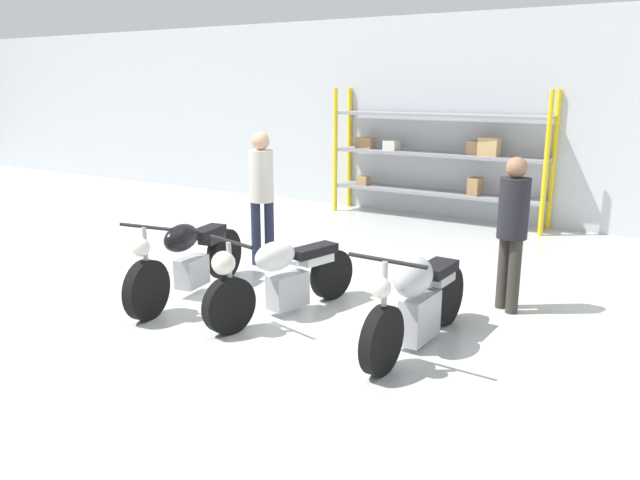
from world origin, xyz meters
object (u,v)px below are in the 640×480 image
motorcycle_black (188,259)px  person_near_rack (513,222)px  shelving_rack (438,155)px  motorcycle_white (282,276)px  motorcycle_silver (418,301)px  person_browsing (262,187)px

motorcycle_black → person_near_rack: bearing=106.2°
shelving_rack → motorcycle_white: size_ratio=1.97×
motorcycle_black → motorcycle_white: bearing=85.6°
person_near_rack → motorcycle_silver: bearing=19.0°
person_browsing → person_near_rack: person_browsing is taller
shelving_rack → motorcycle_white: (0.40, -5.42, -0.74)m
shelving_rack → motorcycle_white: shelving_rack is taller
motorcycle_black → motorcycle_silver: (2.80, 0.08, 0.00)m
shelving_rack → motorcycle_black: size_ratio=1.82×
person_browsing → person_near_rack: (3.34, -0.04, -0.08)m
motorcycle_silver → motorcycle_white: bearing=-87.9°
shelving_rack → person_browsing: bearing=-103.2°
shelving_rack → person_browsing: 4.08m
shelving_rack → motorcycle_white: bearing=-85.7°
shelving_rack → motorcycle_black: (-0.85, -5.51, -0.72)m
motorcycle_black → person_browsing: person_browsing is taller
motorcycle_black → person_near_rack: person_near_rack is taller
motorcycle_black → motorcycle_white: 1.26m
shelving_rack → motorcycle_black: 5.62m
motorcycle_white → person_browsing: 2.07m
motorcycle_silver → person_browsing: bearing=-114.3°
motorcycle_white → person_browsing: (-1.34, 1.45, 0.63)m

